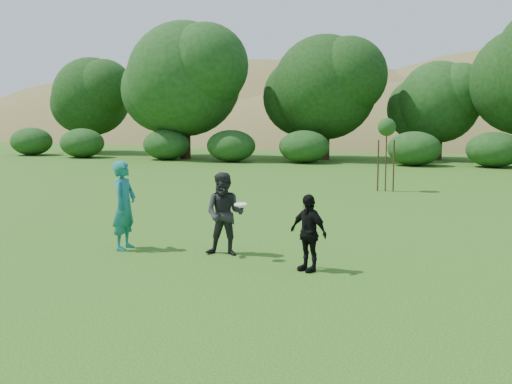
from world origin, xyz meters
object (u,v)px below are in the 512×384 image
player_teal (124,205)px  sapling (387,129)px  player_black (308,233)px  player_grey (225,214)px

player_teal → sapling: sapling is taller
player_black → sapling: bearing=119.0°
player_teal → player_black: (4.39, -0.62, -0.25)m
player_teal → player_black: 4.44m
player_grey → sapling: bearing=75.1°
player_grey → player_teal: bearing=177.5°
player_grey → player_black: size_ratio=1.19×
player_teal → player_black: player_teal is taller
player_black → player_grey: bearing=-172.8°
sapling → player_black: bearing=-89.3°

